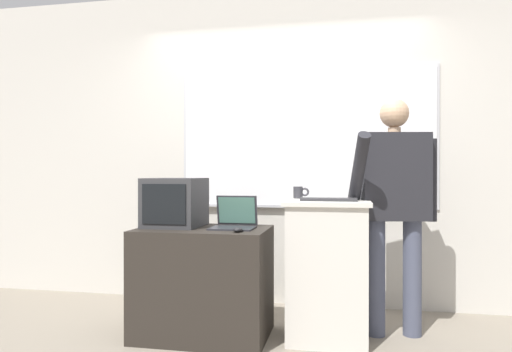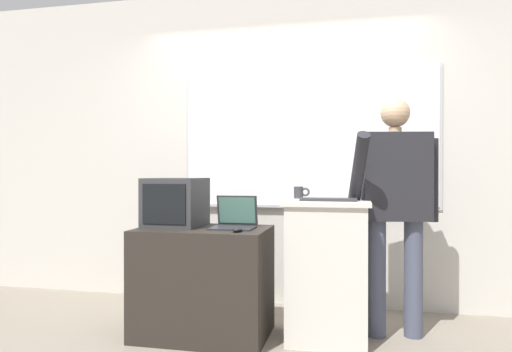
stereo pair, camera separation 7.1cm
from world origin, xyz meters
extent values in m
cube|color=beige|center=(0.00, 1.38, 1.41)|extent=(6.40, 0.12, 2.82)
cube|color=#B7B7BC|center=(0.20, 1.31, 1.47)|extent=(2.24, 0.02, 1.23)
cube|color=white|center=(0.20, 1.31, 1.47)|extent=(2.19, 0.02, 1.18)
cube|color=#B7B7BC|center=(0.20, 1.29, 0.87)|extent=(1.97, 0.04, 0.02)
cube|color=beige|center=(0.43, 0.52, 0.47)|extent=(0.54, 0.49, 0.94)
cube|color=beige|center=(0.43, 0.52, 0.96)|extent=(0.59, 0.54, 0.03)
cube|color=#28231E|center=(-0.44, 0.40, 0.38)|extent=(0.92, 0.60, 0.77)
cylinder|color=#474C60|center=(0.77, 0.65, 0.41)|extent=(0.13, 0.13, 0.83)
cylinder|color=#474C60|center=(1.02, 0.70, 0.41)|extent=(0.13, 0.13, 0.83)
cube|color=#232328|center=(0.90, 0.68, 1.14)|extent=(0.50, 0.30, 0.62)
cylinder|color=tan|center=(0.90, 0.68, 1.47)|extent=(0.09, 0.09, 0.04)
sphere|color=tan|center=(0.90, 0.68, 1.59)|extent=(0.21, 0.21, 0.21)
cylinder|color=#232328|center=(0.64, 0.45, 1.17)|extent=(0.16, 0.44, 0.52)
cylinder|color=#232328|center=(1.15, 0.72, 1.11)|extent=(0.08, 0.08, 0.59)
cube|color=#28282D|center=(-0.23, 0.39, 0.78)|extent=(0.30, 0.24, 0.01)
cube|color=#28282D|center=(-0.23, 0.53, 0.89)|extent=(0.30, 0.05, 0.22)
cube|color=#4C7A6B|center=(-0.23, 0.52, 0.89)|extent=(0.27, 0.04, 0.19)
cube|color=#2D2D30|center=(0.44, 0.45, 0.98)|extent=(0.38, 0.14, 0.02)
ellipsoid|color=black|center=(-0.15, 0.23, 0.79)|extent=(0.06, 0.10, 0.03)
cube|color=#333335|center=(-0.68, 0.47, 0.95)|extent=(0.39, 0.43, 0.36)
cube|color=black|center=(-0.68, 0.25, 0.95)|extent=(0.32, 0.01, 0.28)
cylinder|color=#333338|center=(0.20, 0.72, 1.02)|extent=(0.07, 0.07, 0.09)
torus|color=#333338|center=(0.25, 0.72, 1.02)|extent=(0.07, 0.02, 0.07)
camera|label=1|loc=(0.55, -2.71, 1.16)|focal=32.00mm
camera|label=2|loc=(0.62, -2.69, 1.16)|focal=32.00mm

